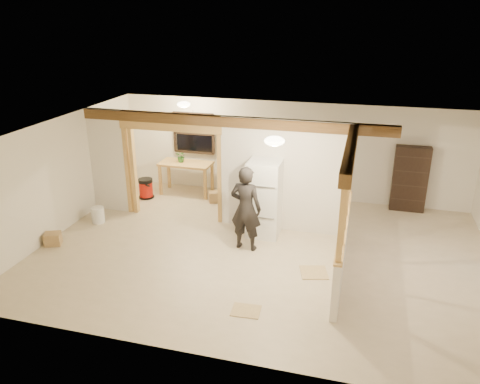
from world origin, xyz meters
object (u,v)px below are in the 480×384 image
(refrigerator, at_px, (264,199))
(work_table, at_px, (186,178))
(bookshelf, at_px, (410,179))
(shop_vac, at_px, (146,188))
(woman, at_px, (246,208))

(refrigerator, height_order, work_table, refrigerator)
(work_table, distance_m, bookshelf, 5.67)
(shop_vac, bearing_deg, refrigerator, -20.70)
(woman, distance_m, work_table, 3.53)
(woman, bearing_deg, refrigerator, -100.09)
(woman, height_order, work_table, woman)
(refrigerator, bearing_deg, work_table, 143.30)
(refrigerator, xyz_separation_m, woman, (-0.22, -0.73, 0.05))
(refrigerator, height_order, woman, woman)
(woman, xyz_separation_m, shop_vac, (-3.23, 2.04, -0.62))
(refrigerator, relative_size, shop_vac, 3.16)
(refrigerator, xyz_separation_m, work_table, (-2.54, 1.89, -0.41))
(shop_vac, bearing_deg, bookshelf, 8.14)
(woman, relative_size, shop_vac, 3.35)
(bookshelf, bearing_deg, shop_vac, -171.86)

